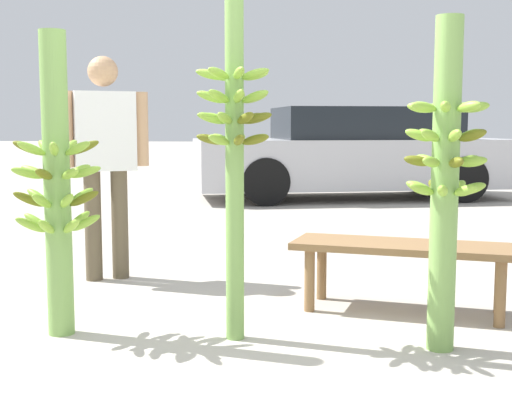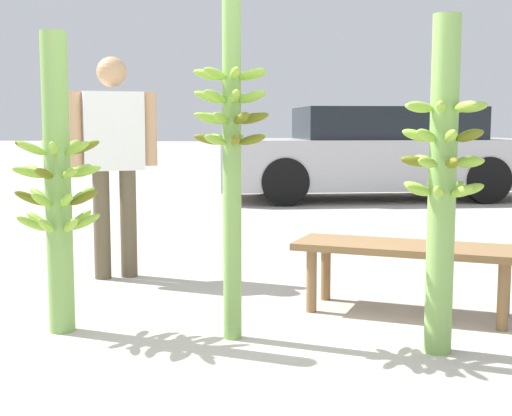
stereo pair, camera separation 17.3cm
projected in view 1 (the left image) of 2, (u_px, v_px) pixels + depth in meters
The scene contains 7 objects.
ground_plane at pixel (220, 375), 3.08m from camera, with size 80.00×80.00×0.00m, color #B2AA9E.
banana_stalk_left at pixel (57, 185), 3.60m from camera, with size 0.45×0.45×1.54m.
banana_stalk_center at pixel (234, 148), 3.49m from camera, with size 0.38×0.38×1.72m.
banana_stalk_right at pixel (445, 177), 3.33m from camera, with size 0.39×0.39×1.57m.
vendor_person at pixel (105, 149), 4.88m from camera, with size 0.59×0.36×1.54m.
market_bench at pixel (405, 253), 4.07m from camera, with size 1.34×0.70×0.40m.
parked_car at pixel (354, 154), 10.34m from camera, with size 4.77×2.77×1.31m.
Camera 1 is at (0.45, -2.94, 1.08)m, focal length 50.00 mm.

